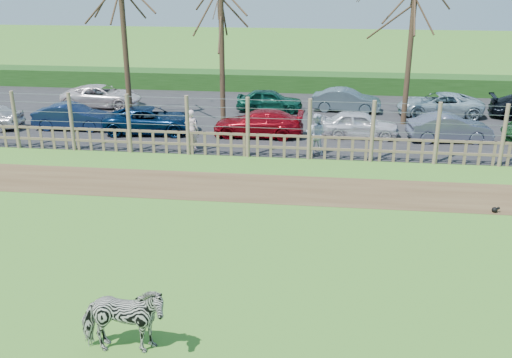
# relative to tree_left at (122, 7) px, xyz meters

# --- Properties ---
(ground) EXTENTS (120.00, 120.00, 0.00)m
(ground) POSITION_rel_tree_left_xyz_m (6.50, -12.50, -5.62)
(ground) COLOR #6EA143
(ground) RESTS_ON ground
(dirt_strip) EXTENTS (34.00, 2.80, 0.01)m
(dirt_strip) POSITION_rel_tree_left_xyz_m (6.50, -8.00, -5.61)
(dirt_strip) COLOR brown
(dirt_strip) RESTS_ON ground
(asphalt) EXTENTS (44.00, 13.00, 0.04)m
(asphalt) POSITION_rel_tree_left_xyz_m (6.50, 2.00, -5.60)
(asphalt) COLOR #232326
(asphalt) RESTS_ON ground
(hedge) EXTENTS (46.00, 2.00, 1.10)m
(hedge) POSITION_rel_tree_left_xyz_m (6.50, 9.00, -5.07)
(hedge) COLOR #1E4716
(hedge) RESTS_ON ground
(fence) EXTENTS (30.16, 0.16, 2.50)m
(fence) POSITION_rel_tree_left_xyz_m (6.50, -4.50, -4.81)
(fence) COLOR brown
(fence) RESTS_ON ground
(tree_left) EXTENTS (4.80, 4.80, 7.88)m
(tree_left) POSITION_rel_tree_left_xyz_m (0.00, 0.00, 0.00)
(tree_left) COLOR #3D2B1E
(tree_left) RESTS_ON ground
(tree_mid) EXTENTS (4.80, 4.80, 6.83)m
(tree_mid) POSITION_rel_tree_left_xyz_m (4.50, 1.00, -0.75)
(tree_mid) COLOR #3D2B1E
(tree_mid) RESTS_ON ground
(tree_right) EXTENTS (4.80, 4.80, 7.35)m
(tree_right) POSITION_rel_tree_left_xyz_m (13.50, 1.50, -0.37)
(tree_right) COLOR #3D2B1E
(tree_right) RESTS_ON ground
(zebra) EXTENTS (1.88, 0.99, 1.53)m
(zebra) POSITION_rel_tree_left_xyz_m (5.71, -17.44, -4.85)
(zebra) COLOR gray
(zebra) RESTS_ON ground
(visitor_a) EXTENTS (0.70, 0.53, 1.72)m
(visitor_a) POSITION_rel_tree_left_xyz_m (4.01, -3.89, -4.71)
(visitor_a) COLOR beige
(visitor_a) RESTS_ON asphalt
(visitor_b) EXTENTS (0.92, 0.77, 1.72)m
(visitor_b) POSITION_rel_tree_left_xyz_m (9.25, -3.92, -4.71)
(visitor_b) COLOR silver
(visitor_b) RESTS_ON asphalt
(crow) EXTENTS (0.25, 0.19, 0.21)m
(crow) POSITION_rel_tree_left_xyz_m (15.11, -9.21, -5.52)
(crow) COLOR black
(crow) RESTS_ON ground
(car_1) EXTENTS (3.66, 1.32, 1.20)m
(car_1) POSITION_rel_tree_left_xyz_m (-2.39, -1.38, -4.98)
(car_1) COLOR #101F42
(car_1) RESTS_ON asphalt
(car_2) EXTENTS (4.48, 2.38, 1.20)m
(car_2) POSITION_rel_tree_left_xyz_m (1.52, -1.57, -4.98)
(car_2) COLOR #061B3E
(car_2) RESTS_ON asphalt
(car_3) EXTENTS (4.14, 1.71, 1.20)m
(car_3) POSITION_rel_tree_left_xyz_m (6.59, -1.53, -4.98)
(car_3) COLOR maroon
(car_3) RESTS_ON asphalt
(car_4) EXTENTS (3.55, 1.50, 1.20)m
(car_4) POSITION_rel_tree_left_xyz_m (11.20, -1.14, -4.98)
(car_4) COLOR white
(car_4) RESTS_ON asphalt
(car_5) EXTENTS (3.75, 1.64, 1.20)m
(car_5) POSITION_rel_tree_left_xyz_m (15.15, -1.29, -4.98)
(car_5) COLOR #52566D
(car_5) RESTS_ON asphalt
(car_8) EXTENTS (4.40, 2.19, 1.20)m
(car_8) POSITION_rel_tree_left_xyz_m (-2.70, 3.21, -4.98)
(car_8) COLOR silver
(car_8) RESTS_ON asphalt
(car_10) EXTENTS (3.56, 1.51, 1.20)m
(car_10) POSITION_rel_tree_left_xyz_m (6.64, 3.22, -4.98)
(car_10) COLOR #0F4A38
(car_10) RESTS_ON asphalt
(car_11) EXTENTS (3.77, 1.69, 1.20)m
(car_11) POSITION_rel_tree_left_xyz_m (10.74, 3.79, -4.98)
(car_11) COLOR slate
(car_11) RESTS_ON asphalt
(car_12) EXTENTS (4.37, 2.10, 1.20)m
(car_12) POSITION_rel_tree_left_xyz_m (15.52, 3.34, -4.98)
(car_12) COLOR #AAC0CB
(car_12) RESTS_ON asphalt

